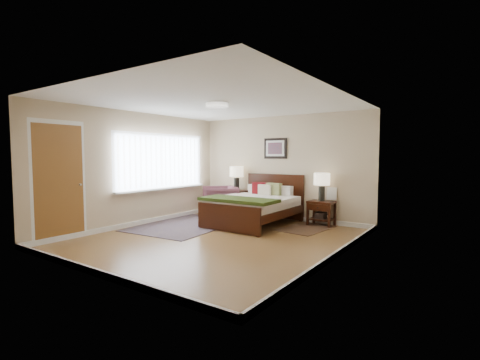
{
  "coord_description": "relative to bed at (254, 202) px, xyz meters",
  "views": [
    {
      "loc": [
        3.97,
        -5.01,
        1.54
      ],
      "look_at": [
        -0.02,
        0.76,
        1.05
      ],
      "focal_mm": 26.0,
      "sensor_mm": 36.0,
      "label": 1
    }
  ],
  "objects": [
    {
      "name": "floor",
      "position": [
        0.16,
        -1.52,
        -0.5
      ],
      "size": [
        5.0,
        5.0,
        0.0
      ],
      "primitive_type": "plane",
      "color": "olive",
      "rests_on": "ground"
    },
    {
      "name": "back_wall",
      "position": [
        0.16,
        0.98,
        0.75
      ],
      "size": [
        4.5,
        0.04,
        2.5
      ],
      "primitive_type": "cube",
      "color": "#C1AD8C",
      "rests_on": "ground"
    },
    {
      "name": "front_wall",
      "position": [
        0.16,
        -4.02,
        0.75
      ],
      "size": [
        4.5,
        0.04,
        2.5
      ],
      "primitive_type": "cube",
      "color": "#C1AD8C",
      "rests_on": "ground"
    },
    {
      "name": "left_wall",
      "position": [
        -2.09,
        -1.52,
        0.75
      ],
      "size": [
        0.04,
        5.0,
        2.5
      ],
      "primitive_type": "cube",
      "color": "#C1AD8C",
      "rests_on": "ground"
    },
    {
      "name": "right_wall",
      "position": [
        2.41,
        -1.52,
        0.75
      ],
      "size": [
        0.04,
        5.0,
        2.5
      ],
      "primitive_type": "cube",
      "color": "#C1AD8C",
      "rests_on": "ground"
    },
    {
      "name": "ceiling",
      "position": [
        0.16,
        -1.52,
        2.0
      ],
      "size": [
        4.5,
        5.0,
        0.02
      ],
      "primitive_type": "cube",
      "color": "white",
      "rests_on": "back_wall"
    },
    {
      "name": "window",
      "position": [
        -2.04,
        -0.82,
        0.88
      ],
      "size": [
        0.11,
        2.72,
        1.32
      ],
      "color": "silver",
      "rests_on": "left_wall"
    },
    {
      "name": "door",
      "position": [
        -2.07,
        -3.27,
        0.57
      ],
      "size": [
        0.06,
        1.0,
        2.18
      ],
      "color": "silver",
      "rests_on": "ground"
    },
    {
      "name": "ceil_fixture",
      "position": [
        0.16,
        -1.52,
        1.97
      ],
      "size": [
        0.44,
        0.44,
        0.08
      ],
      "color": "white",
      "rests_on": "ceiling"
    },
    {
      "name": "bed",
      "position": [
        0.0,
        0.0,
        0.0
      ],
      "size": [
        1.65,
        1.99,
        1.07
      ],
      "color": "black",
      "rests_on": "ground"
    },
    {
      "name": "wall_art",
      "position": [
        0.0,
        0.95,
        1.22
      ],
      "size": [
        0.62,
        0.05,
        0.5
      ],
      "color": "black",
      "rests_on": "back_wall"
    },
    {
      "name": "nightstand_left",
      "position": [
        -1.02,
        0.73,
        0.03
      ],
      "size": [
        0.55,
        0.49,
        0.65
      ],
      "color": "black",
      "rests_on": "ground"
    },
    {
      "name": "nightstand_right",
      "position": [
        1.28,
        0.74,
        -0.16
      ],
      "size": [
        0.55,
        0.41,
        0.55
      ],
      "color": "black",
      "rests_on": "ground"
    },
    {
      "name": "lamp_left",
      "position": [
        -1.02,
        0.75,
        0.59
      ],
      "size": [
        0.35,
        0.35,
        0.61
      ],
      "color": "black",
      "rests_on": "nightstand_left"
    },
    {
      "name": "lamp_right",
      "position": [
        1.28,
        0.75,
        0.48
      ],
      "size": [
        0.35,
        0.35,
        0.61
      ],
      "color": "black",
      "rests_on": "nightstand_right"
    },
    {
      "name": "armchair",
      "position": [
        -1.29,
        0.4,
        -0.11
      ],
      "size": [
        1.19,
        1.19,
        0.77
      ],
      "primitive_type": "imported",
      "rotation": [
        0.0,
        0.0,
        -0.77
      ],
      "color": "brown",
      "rests_on": "ground"
    },
    {
      "name": "rug_persian",
      "position": [
        -1.19,
        -0.94,
        -0.49
      ],
      "size": [
        1.94,
        2.59,
        0.01
      ],
      "primitive_type": "cube",
      "rotation": [
        0.0,
        0.0,
        0.09
      ],
      "color": "#120D45",
      "rests_on": "ground"
    },
    {
      "name": "rug_navy",
      "position": [
        1.14,
        0.23,
        -0.49
      ],
      "size": [
        0.94,
        1.31,
        0.01
      ],
      "primitive_type": "cube",
      "rotation": [
        0.0,
        0.0,
        -0.11
      ],
      "color": "black",
      "rests_on": "ground"
    }
  ]
}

